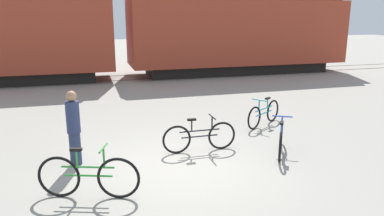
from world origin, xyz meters
name	(u,v)px	position (x,y,z in m)	size (l,w,h in m)	color
ground_plane	(179,166)	(0.00, 0.00, 0.00)	(80.00, 80.00, 0.00)	gray
freight_train	(120,22)	(0.00, 11.53, 2.73)	(23.64, 3.04, 5.22)	black
rail_near	(124,80)	(0.00, 10.81, 0.01)	(35.64, 0.07, 0.01)	#4C4238
rail_far	(121,76)	(0.00, 12.25, 0.01)	(35.64, 0.07, 0.01)	#4C4238
bicycle_blue	(281,139)	(2.43, 0.08, 0.35)	(0.89, 1.45, 0.83)	black
bicycle_teal	(264,114)	(3.07, 2.21, 0.35)	(1.45, 0.98, 0.81)	black
bicycle_black	(200,137)	(0.68, 0.72, 0.36)	(1.76, 0.46, 0.83)	black
bicycle_green	(89,176)	(-1.84, -0.91, 0.40)	(1.72, 0.64, 0.94)	black
person_in_navy	(74,127)	(-2.09, 0.72, 0.82)	(0.28, 0.28, 1.60)	#283351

